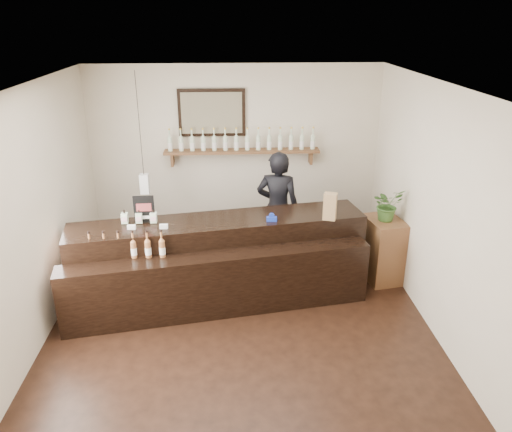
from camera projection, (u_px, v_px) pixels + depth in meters
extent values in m
plane|color=black|center=(241.00, 321.00, 6.09)|extent=(5.00, 5.00, 0.00)
plane|color=beige|center=(235.00, 155.00, 7.87)|extent=(4.50, 0.00, 4.50)
plane|color=beige|center=(248.00, 358.00, 3.25)|extent=(4.50, 0.00, 4.50)
plane|color=beige|center=(34.00, 219.00, 5.44)|extent=(0.00, 5.00, 5.00)
plane|color=beige|center=(437.00, 210.00, 5.67)|extent=(0.00, 5.00, 5.00)
plane|color=white|center=(237.00, 86.00, 5.03)|extent=(5.00, 5.00, 0.00)
cube|color=brown|center=(242.00, 151.00, 7.72)|extent=(2.40, 0.25, 0.04)
cube|color=brown|center=(172.00, 159.00, 7.74)|extent=(0.04, 0.20, 0.20)
cube|color=brown|center=(310.00, 157.00, 7.85)|extent=(0.04, 0.20, 0.20)
cube|color=black|center=(212.00, 113.00, 7.57)|extent=(1.02, 0.04, 0.72)
cube|color=#463F2D|center=(212.00, 113.00, 7.54)|extent=(0.92, 0.01, 0.62)
cube|color=white|center=(145.00, 184.00, 7.03)|extent=(0.12, 0.12, 0.28)
cylinder|color=black|center=(139.00, 124.00, 6.71)|extent=(0.01, 0.01, 1.41)
cylinder|color=silver|center=(170.00, 144.00, 7.62)|extent=(0.07, 0.07, 0.20)
cone|color=silver|center=(169.00, 136.00, 7.57)|extent=(0.07, 0.07, 0.05)
cylinder|color=silver|center=(169.00, 132.00, 7.54)|extent=(0.02, 0.02, 0.07)
cylinder|color=gold|center=(169.00, 129.00, 7.53)|extent=(0.03, 0.03, 0.02)
cylinder|color=white|center=(170.00, 146.00, 7.62)|extent=(0.07, 0.07, 0.09)
cylinder|color=silver|center=(181.00, 144.00, 7.62)|extent=(0.07, 0.07, 0.20)
cone|color=silver|center=(181.00, 136.00, 7.58)|extent=(0.07, 0.07, 0.05)
cylinder|color=silver|center=(180.00, 132.00, 7.55)|extent=(0.02, 0.02, 0.07)
cylinder|color=gold|center=(180.00, 129.00, 7.54)|extent=(0.03, 0.03, 0.02)
cylinder|color=white|center=(181.00, 146.00, 7.63)|extent=(0.07, 0.07, 0.09)
cylinder|color=silver|center=(192.00, 144.00, 7.63)|extent=(0.07, 0.07, 0.20)
cone|color=silver|center=(192.00, 136.00, 7.58)|extent=(0.07, 0.07, 0.05)
cylinder|color=silver|center=(192.00, 132.00, 7.56)|extent=(0.02, 0.02, 0.07)
cylinder|color=gold|center=(191.00, 129.00, 7.54)|extent=(0.03, 0.03, 0.02)
cylinder|color=white|center=(192.00, 145.00, 7.64)|extent=(0.07, 0.07, 0.09)
cylinder|color=silver|center=(203.00, 144.00, 7.64)|extent=(0.07, 0.07, 0.20)
cone|color=silver|center=(203.00, 136.00, 7.59)|extent=(0.07, 0.07, 0.05)
cylinder|color=silver|center=(203.00, 132.00, 7.57)|extent=(0.02, 0.02, 0.07)
cylinder|color=gold|center=(203.00, 129.00, 7.55)|extent=(0.03, 0.03, 0.02)
cylinder|color=white|center=(203.00, 145.00, 7.65)|extent=(0.07, 0.07, 0.09)
cylinder|color=silver|center=(214.00, 144.00, 7.65)|extent=(0.07, 0.07, 0.20)
cone|color=silver|center=(214.00, 136.00, 7.60)|extent=(0.07, 0.07, 0.05)
cylinder|color=silver|center=(214.00, 132.00, 7.58)|extent=(0.02, 0.02, 0.07)
cylinder|color=gold|center=(214.00, 129.00, 7.56)|extent=(0.03, 0.03, 0.02)
cylinder|color=white|center=(214.00, 145.00, 7.66)|extent=(0.07, 0.07, 0.09)
cylinder|color=silver|center=(225.00, 144.00, 7.66)|extent=(0.07, 0.07, 0.20)
cone|color=silver|center=(225.00, 136.00, 7.61)|extent=(0.07, 0.07, 0.05)
cylinder|color=silver|center=(225.00, 132.00, 7.59)|extent=(0.02, 0.02, 0.07)
cylinder|color=gold|center=(225.00, 129.00, 7.57)|extent=(0.03, 0.03, 0.02)
cylinder|color=white|center=(225.00, 145.00, 7.67)|extent=(0.07, 0.07, 0.09)
cylinder|color=silver|center=(236.00, 144.00, 7.67)|extent=(0.07, 0.07, 0.20)
cone|color=silver|center=(236.00, 135.00, 7.62)|extent=(0.07, 0.07, 0.05)
cylinder|color=silver|center=(236.00, 131.00, 7.60)|extent=(0.02, 0.02, 0.07)
cylinder|color=gold|center=(236.00, 128.00, 7.58)|extent=(0.03, 0.03, 0.02)
cylinder|color=white|center=(236.00, 145.00, 7.67)|extent=(0.07, 0.07, 0.09)
cylinder|color=silver|center=(247.00, 143.00, 7.68)|extent=(0.07, 0.07, 0.20)
cone|color=silver|center=(247.00, 135.00, 7.63)|extent=(0.07, 0.07, 0.05)
cylinder|color=silver|center=(247.00, 131.00, 7.61)|extent=(0.02, 0.02, 0.07)
cylinder|color=gold|center=(247.00, 128.00, 7.59)|extent=(0.03, 0.03, 0.02)
cylinder|color=white|center=(247.00, 145.00, 7.68)|extent=(0.07, 0.07, 0.09)
cylinder|color=silver|center=(258.00, 143.00, 7.68)|extent=(0.07, 0.07, 0.20)
cone|color=silver|center=(258.00, 135.00, 7.64)|extent=(0.07, 0.07, 0.05)
cylinder|color=silver|center=(258.00, 131.00, 7.61)|extent=(0.02, 0.02, 0.07)
cylinder|color=gold|center=(258.00, 128.00, 7.60)|extent=(0.03, 0.03, 0.02)
cylinder|color=white|center=(258.00, 145.00, 7.69)|extent=(0.07, 0.07, 0.09)
cylinder|color=silver|center=(269.00, 143.00, 7.69)|extent=(0.07, 0.07, 0.20)
cone|color=silver|center=(269.00, 135.00, 7.65)|extent=(0.07, 0.07, 0.05)
cylinder|color=silver|center=(269.00, 131.00, 7.62)|extent=(0.02, 0.02, 0.07)
cylinder|color=gold|center=(269.00, 128.00, 7.60)|extent=(0.03, 0.03, 0.02)
cylinder|color=white|center=(269.00, 144.00, 7.70)|extent=(0.07, 0.07, 0.09)
cylinder|color=silver|center=(280.00, 143.00, 7.70)|extent=(0.07, 0.07, 0.20)
cone|color=silver|center=(280.00, 135.00, 7.65)|extent=(0.07, 0.07, 0.05)
cylinder|color=silver|center=(280.00, 131.00, 7.63)|extent=(0.02, 0.02, 0.07)
cylinder|color=gold|center=(280.00, 128.00, 7.61)|extent=(0.03, 0.03, 0.02)
cylinder|color=white|center=(280.00, 144.00, 7.71)|extent=(0.07, 0.07, 0.09)
cylinder|color=silver|center=(291.00, 143.00, 7.71)|extent=(0.07, 0.07, 0.20)
cone|color=silver|center=(291.00, 135.00, 7.66)|extent=(0.07, 0.07, 0.05)
cylinder|color=silver|center=(291.00, 131.00, 7.64)|extent=(0.02, 0.02, 0.07)
cylinder|color=gold|center=(291.00, 128.00, 7.62)|extent=(0.03, 0.03, 0.02)
cylinder|color=white|center=(291.00, 144.00, 7.72)|extent=(0.07, 0.07, 0.09)
cylinder|color=silver|center=(302.00, 143.00, 7.72)|extent=(0.07, 0.07, 0.20)
cone|color=silver|center=(302.00, 135.00, 7.67)|extent=(0.07, 0.07, 0.05)
cylinder|color=silver|center=(302.00, 131.00, 7.65)|extent=(0.02, 0.02, 0.07)
cylinder|color=gold|center=(302.00, 128.00, 7.63)|extent=(0.03, 0.03, 0.02)
cylinder|color=white|center=(302.00, 144.00, 7.73)|extent=(0.07, 0.07, 0.09)
cylinder|color=silver|center=(313.00, 142.00, 7.73)|extent=(0.07, 0.07, 0.20)
cone|color=silver|center=(313.00, 134.00, 7.68)|extent=(0.07, 0.07, 0.05)
cylinder|color=silver|center=(313.00, 131.00, 7.66)|extent=(0.02, 0.02, 0.07)
cylinder|color=gold|center=(313.00, 128.00, 7.64)|extent=(0.03, 0.03, 0.02)
cylinder|color=white|center=(313.00, 144.00, 7.74)|extent=(0.07, 0.07, 0.09)
cube|color=black|center=(220.00, 257.00, 6.52)|extent=(3.82, 1.30, 1.05)
cube|color=black|center=(220.00, 284.00, 6.11)|extent=(3.77, 0.97, 0.80)
cube|color=white|center=(131.00, 227.00, 6.04)|extent=(0.10, 0.04, 0.05)
cube|color=white|center=(164.00, 226.00, 6.06)|extent=(0.10, 0.04, 0.05)
cube|color=#CCBC7C|center=(69.00, 254.00, 5.85)|extent=(0.12, 0.12, 0.12)
cube|color=#CCBC7C|center=(68.00, 245.00, 5.80)|extent=(0.12, 0.12, 0.12)
cube|color=silver|center=(125.00, 218.00, 6.19)|extent=(0.08, 0.08, 0.13)
cube|color=beige|center=(124.00, 220.00, 6.14)|extent=(0.07, 0.00, 0.06)
cylinder|color=black|center=(124.00, 212.00, 6.15)|extent=(0.02, 0.02, 0.03)
cube|color=silver|center=(139.00, 218.00, 6.20)|extent=(0.08, 0.08, 0.13)
cube|color=beige|center=(139.00, 219.00, 6.15)|extent=(0.07, 0.00, 0.06)
cylinder|color=black|center=(139.00, 211.00, 6.16)|extent=(0.02, 0.02, 0.03)
cube|color=silver|center=(154.00, 217.00, 6.21)|extent=(0.08, 0.08, 0.13)
cube|color=beige|center=(153.00, 219.00, 6.16)|extent=(0.07, 0.00, 0.06)
cylinder|color=black|center=(153.00, 211.00, 6.17)|extent=(0.02, 0.02, 0.03)
cylinder|color=#935A32|center=(91.00, 251.00, 5.85)|extent=(0.07, 0.07, 0.20)
cone|color=#935A32|center=(90.00, 241.00, 5.80)|extent=(0.07, 0.07, 0.05)
cylinder|color=#935A32|center=(89.00, 236.00, 5.78)|extent=(0.02, 0.02, 0.07)
cylinder|color=black|center=(88.00, 232.00, 5.76)|extent=(0.03, 0.03, 0.02)
cylinder|color=white|center=(91.00, 252.00, 5.85)|extent=(0.07, 0.07, 0.09)
cylinder|color=#935A32|center=(105.00, 250.00, 5.85)|extent=(0.07, 0.07, 0.20)
cone|color=#935A32|center=(104.00, 241.00, 5.81)|extent=(0.07, 0.07, 0.05)
cylinder|color=#935A32|center=(103.00, 236.00, 5.78)|extent=(0.02, 0.02, 0.07)
cylinder|color=black|center=(103.00, 232.00, 5.77)|extent=(0.03, 0.03, 0.02)
cylinder|color=white|center=(105.00, 252.00, 5.86)|extent=(0.07, 0.07, 0.09)
cylinder|color=#935A32|center=(120.00, 250.00, 5.86)|extent=(0.07, 0.07, 0.20)
cone|color=#935A32|center=(118.00, 240.00, 5.82)|extent=(0.07, 0.07, 0.05)
cylinder|color=#935A32|center=(118.00, 236.00, 5.79)|extent=(0.02, 0.02, 0.07)
cylinder|color=black|center=(117.00, 232.00, 5.77)|extent=(0.03, 0.03, 0.02)
cylinder|color=white|center=(120.00, 252.00, 5.87)|extent=(0.07, 0.07, 0.09)
cylinder|color=#935A32|center=(134.00, 250.00, 5.87)|extent=(0.07, 0.07, 0.20)
cone|color=#935A32|center=(133.00, 240.00, 5.82)|extent=(0.07, 0.07, 0.05)
cylinder|color=#935A32|center=(132.00, 235.00, 5.80)|extent=(0.02, 0.02, 0.07)
cylinder|color=black|center=(132.00, 232.00, 5.78)|extent=(0.03, 0.03, 0.02)
cylinder|color=white|center=(134.00, 251.00, 5.88)|extent=(0.07, 0.07, 0.09)
cylinder|color=#935A32|center=(148.00, 249.00, 5.88)|extent=(0.07, 0.07, 0.20)
cone|color=#935A32|center=(147.00, 240.00, 5.83)|extent=(0.07, 0.07, 0.05)
cylinder|color=#935A32|center=(147.00, 235.00, 5.81)|extent=(0.02, 0.02, 0.07)
cylinder|color=black|center=(146.00, 231.00, 5.79)|extent=(0.03, 0.03, 0.02)
cylinder|color=white|center=(148.00, 251.00, 5.89)|extent=(0.07, 0.07, 0.09)
cylinder|color=#935A32|center=(162.00, 249.00, 5.89)|extent=(0.07, 0.07, 0.20)
cone|color=#935A32|center=(161.00, 239.00, 5.84)|extent=(0.07, 0.07, 0.05)
cylinder|color=#935A32|center=(161.00, 235.00, 5.82)|extent=(0.02, 0.02, 0.07)
cylinder|color=black|center=(161.00, 231.00, 5.80)|extent=(0.03, 0.03, 0.02)
cylinder|color=white|center=(162.00, 251.00, 5.90)|extent=(0.07, 0.07, 0.09)
cube|color=black|center=(144.00, 209.00, 6.17)|extent=(0.25, 0.03, 0.36)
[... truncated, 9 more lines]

